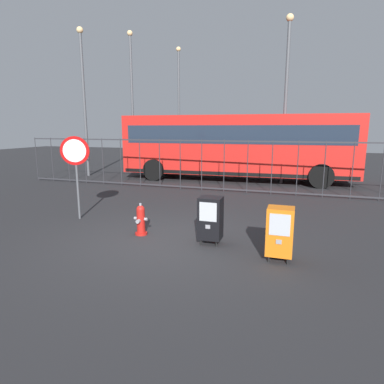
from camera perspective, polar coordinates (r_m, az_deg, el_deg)
The scene contains 11 objects.
ground_plane at distance 7.25m, azimuth -5.28°, elevation -8.60°, with size 60.00×60.00×0.00m, color #262628.
fire_hydrant at distance 7.67m, azimuth -8.91°, elevation -4.83°, with size 0.33×0.32×0.75m.
newspaper_box_primary at distance 6.28m, azimuth 15.07°, elevation -6.62°, with size 0.48×0.42×1.02m.
newspaper_box_secondary at distance 6.95m, azimuth 3.24°, elevation -4.53°, with size 0.48×0.42×1.02m.
stop_sign at distance 9.22m, azimuth -19.62°, elevation 5.24°, with size 0.71×0.31×2.23m.
fence_barrier at distance 12.70m, azimuth 5.60°, elevation 4.62°, with size 18.03×0.04×2.00m.
bus_near at distance 15.59m, azimuth 7.78°, elevation 8.33°, with size 10.59×3.11×3.00m.
street_light_near_left at distance 17.77m, azimuth -18.35°, elevation 16.14°, with size 0.32×0.32×7.20m.
street_light_near_right at distance 20.23m, azimuth -10.44°, elevation 16.77°, with size 0.32×0.32×7.84m.
street_light_far_left at distance 15.11m, azimuth 16.09°, elevation 16.90°, with size 0.32×0.32×7.02m.
street_light_far_right at distance 23.32m, azimuth -2.31°, elevation 16.05°, with size 0.32×0.32×7.75m.
Camera 1 is at (2.75, -6.25, 2.44)m, focal length 30.62 mm.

